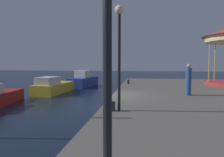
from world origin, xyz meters
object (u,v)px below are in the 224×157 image
at_px(motorboat_blue, 83,80).
at_px(motorboat_yellow, 53,87).
at_px(person_mid_promenade, 188,80).
at_px(lamp_post_mid_promenade, 119,39).
at_px(bollard_center, 128,82).
at_px(bollard_north, 112,106).

bearing_deg(motorboat_blue, motorboat_yellow, -103.61).
bearing_deg(person_mid_promenade, lamp_post_mid_promenade, -129.69).
bearing_deg(person_mid_promenade, bollard_center, 122.97).
xyz_separation_m(bollard_north, person_mid_promenade, (4.01, 4.60, 0.70)).
relative_size(motorboat_blue, bollard_center, 11.92).
bearing_deg(bollard_center, motorboat_yellow, -166.74).
bearing_deg(motorboat_blue, lamp_post_mid_promenade, -68.02).
xyz_separation_m(lamp_post_mid_promenade, bollard_north, (-0.27, -0.09, -2.70)).
distance_m(lamp_post_mid_promenade, person_mid_promenade, 6.18).
height_order(motorboat_yellow, motorboat_blue, motorboat_blue).
bearing_deg(motorboat_blue, person_mid_promenade, -46.15).
bearing_deg(bollard_north, motorboat_yellow, 126.72).
xyz_separation_m(motorboat_yellow, bollard_north, (6.87, -9.21, 0.40)).
relative_size(motorboat_yellow, person_mid_promenade, 2.65).
bearing_deg(lamp_post_mid_promenade, person_mid_promenade, 50.31).
bearing_deg(motorboat_yellow, lamp_post_mid_promenade, -51.93).
distance_m(bollard_center, bollard_north, 10.82).
xyz_separation_m(lamp_post_mid_promenade, bollard_center, (-0.30, 10.73, -2.70)).
bearing_deg(motorboat_blue, bollard_north, -69.07).
xyz_separation_m(motorboat_yellow, motorboat_blue, (1.30, 5.36, 0.14)).
bearing_deg(motorboat_yellow, bollard_north, -53.28).
distance_m(motorboat_yellow, lamp_post_mid_promenade, 11.99).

